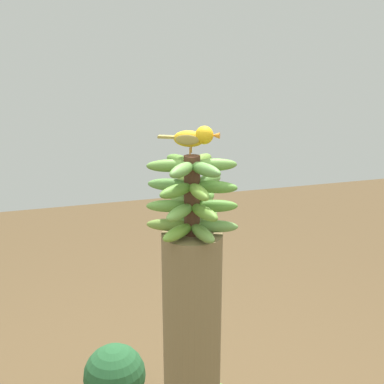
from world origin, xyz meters
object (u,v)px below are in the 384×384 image
(banana_bunch, at_px, (192,196))
(tropical_shrub, at_px, (115,375))
(banana_tree, at_px, (192,381))
(perched_bird, at_px, (196,137))

(banana_bunch, distance_m, tropical_shrub, 1.23)
(banana_tree, xyz_separation_m, banana_bunch, (0.00, -0.00, 0.70))
(banana_tree, xyz_separation_m, perched_bird, (0.03, -0.02, 0.88))
(banana_bunch, relative_size, tropical_shrub, 0.85)
(banana_bunch, bearing_deg, tropical_shrub, 19.90)
(banana_bunch, height_order, perched_bird, perched_bird)
(banana_tree, height_order, banana_bunch, banana_bunch)
(perched_bird, bearing_deg, tropical_shrub, 22.38)
(banana_bunch, xyz_separation_m, tropical_shrub, (0.59, 0.21, -1.06))
(tropical_shrub, bearing_deg, banana_tree, -160.15)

